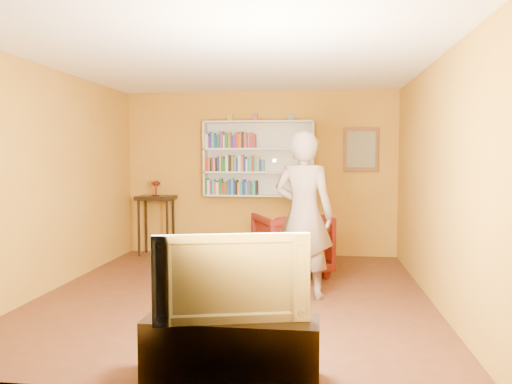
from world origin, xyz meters
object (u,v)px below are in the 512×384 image
console_table (156,206)px  person (304,215)px  bookshelf (259,159)px  ruby_lustre (156,185)px  tv_cabinet (231,349)px  television (231,275)px  armchair (292,244)px

console_table → person: person is taller
bookshelf → ruby_lustre: 1.77m
bookshelf → ruby_lustre: size_ratio=7.13×
bookshelf → person: bookshelf is taller
tv_cabinet → console_table: bearing=114.6°
person → television: bearing=94.1°
tv_cabinet → television: 0.55m
armchair → ruby_lustre: bearing=-49.8°
bookshelf → armchair: (0.61, -1.31, -1.17)m
armchair → person: 1.23m
bookshelf → tv_cabinet: bearing=-85.7°
console_table → ruby_lustre: bearing=-90.0°
ruby_lustre → television: ruby_lustre is taller
bookshelf → ruby_lustre: (-1.71, -0.16, -0.43)m
bookshelf → armchair: bookshelf is taller
console_table → television: size_ratio=0.89×
console_table → bookshelf: bearing=5.3°
ruby_lustre → armchair: (2.32, -1.15, -0.74)m
armchair → console_table: bearing=-49.8°
tv_cabinet → armchair: bearing=85.5°
console_table → person: bearing=-41.8°
ruby_lustre → armchair: bearing=-26.4°
armchair → tv_cabinet: bearing=62.1°
bookshelf → console_table: 1.89m
bookshelf → tv_cabinet: 4.87m
person → armchair: bearing=-64.4°
tv_cabinet → television: bearing=180.0°
tv_cabinet → television: television is taller
console_table → person: 3.38m
tv_cabinet → television: size_ratio=1.16×
console_table → television: (2.06, -4.50, -0.04)m
person → tv_cabinet: person is taller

